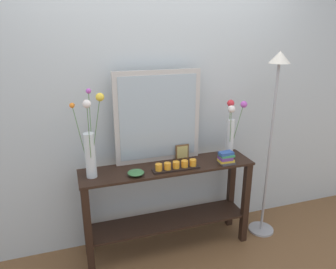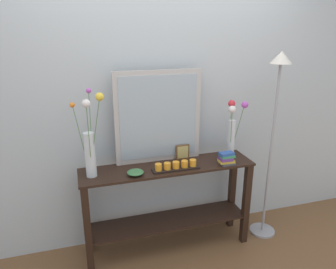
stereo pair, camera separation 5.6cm
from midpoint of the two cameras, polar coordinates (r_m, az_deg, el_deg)
ground_plane at (r=3.07m, az=-0.55°, el=-19.67°), size 7.00×6.00×0.02m
wall_back at (r=2.75m, az=-2.50°, el=7.16°), size 6.40×0.08×2.70m
console_table at (r=2.79m, az=-0.58°, el=-11.34°), size 1.47×0.34×0.80m
mirror_leaning at (r=2.63m, az=-2.41°, el=3.14°), size 0.74×0.03×0.78m
tall_vase_left at (r=2.44m, az=-14.53°, el=-2.00°), size 0.24×0.28×0.68m
vase_right at (r=2.84m, az=10.88°, el=1.18°), size 0.18×0.16×0.51m
candle_tray at (r=2.58m, az=0.86°, el=-5.75°), size 0.39×0.09×0.07m
picture_frame_small at (r=2.77m, az=2.01°, el=-3.17°), size 0.12×0.01×0.13m
decorative_bowl at (r=2.50m, az=-6.49°, el=-6.89°), size 0.13×0.13×0.04m
book_stack at (r=2.72m, az=9.91°, el=-4.21°), size 0.13×0.10×0.11m
floor_lamp at (r=2.89m, az=18.02°, el=3.09°), size 0.24×0.24×1.72m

